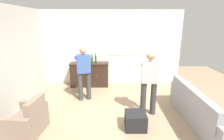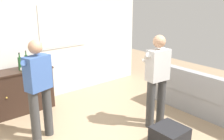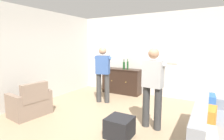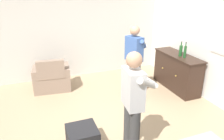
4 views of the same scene
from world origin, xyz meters
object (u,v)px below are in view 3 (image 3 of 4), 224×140
at_px(ottoman, 120,127).
at_px(couch, 211,135).
at_px(armchair, 31,104).
at_px(bottle_liquor_amber, 124,65).
at_px(sideboard_cabinet, 122,81).
at_px(person_standing_left, 103,72).
at_px(person_standing_right, 153,84).
at_px(bottle_wine_green, 128,65).

bearing_deg(ottoman, couch, 6.62).
bearing_deg(armchair, ottoman, 4.82).
height_order(armchair, ottoman, armchair).
bearing_deg(bottle_liquor_amber, sideboard_cabinet, 159.72).
height_order(ottoman, person_standing_left, person_standing_left).
distance_m(sideboard_cabinet, person_standing_right, 2.79).
bearing_deg(sideboard_cabinet, person_standing_left, -91.43).
relative_size(couch, person_standing_right, 1.51).
bearing_deg(sideboard_cabinet, ottoman, -63.86).
bearing_deg(bottle_wine_green, person_standing_left, -103.25).
xyz_separation_m(sideboard_cabinet, person_standing_left, (-0.03, -1.20, 0.49)).
bearing_deg(armchair, person_standing_right, 17.21).
bearing_deg(person_standing_left, armchair, -119.26).
relative_size(bottle_wine_green, person_standing_right, 0.22).
distance_m(bottle_liquor_amber, person_standing_left, 1.17).
relative_size(armchair, sideboard_cabinet, 0.66).
height_order(ottoman, person_standing_right, person_standing_right).
xyz_separation_m(ottoman, person_standing_left, (-1.39, 1.57, 0.75)).
relative_size(armchair, person_standing_left, 0.56).
bearing_deg(ottoman, sideboard_cabinet, 116.14).
distance_m(armchair, ottoman, 2.39).
xyz_separation_m(couch, person_standing_left, (-2.89, 1.39, 0.59)).
relative_size(couch, armchair, 2.68).
distance_m(armchair, person_standing_left, 2.13).
bearing_deg(bottle_wine_green, person_standing_right, -53.57).
distance_m(couch, person_standing_right, 1.33).
bearing_deg(person_standing_right, ottoman, -122.21).
xyz_separation_m(bottle_wine_green, bottle_liquor_amber, (-0.14, -0.02, -0.01)).
relative_size(couch, ottoman, 5.36).
height_order(sideboard_cabinet, ottoman, sideboard_cabinet).
bearing_deg(bottle_wine_green, sideboard_cabinet, 174.31).
relative_size(couch, bottle_liquor_amber, 7.16).
bearing_deg(ottoman, person_standing_left, 131.47).
xyz_separation_m(ottoman, person_standing_right, (0.42, 0.67, 0.75)).
relative_size(bottle_wine_green, person_standing_left, 0.22).
bearing_deg(sideboard_cabinet, bottle_liquor_amber, -20.28).
bearing_deg(couch, armchair, -174.48).
bearing_deg(person_standing_left, bottle_wine_green, 76.75).
bearing_deg(person_standing_left, couch, -25.73).
relative_size(bottle_liquor_amber, person_standing_left, 0.21).
height_order(bottle_wine_green, bottle_liquor_amber, bottle_wine_green).
bearing_deg(bottle_liquor_amber, person_standing_right, -50.99).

